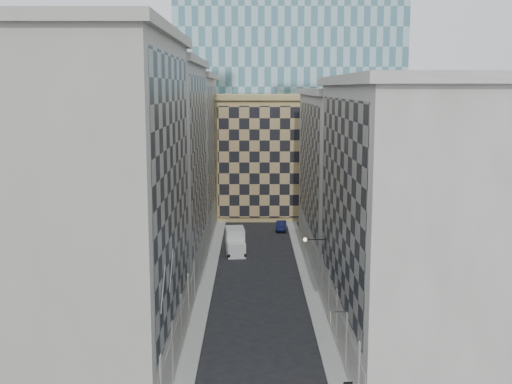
{
  "coord_description": "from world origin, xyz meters",
  "views": [
    {
      "loc": [
        -0.63,
        -32.55,
        19.77
      ],
      "look_at": [
        -0.32,
        13.23,
        12.33
      ],
      "focal_mm": 45.0,
      "sensor_mm": 36.0,
      "label": 1
    }
  ],
  "objects": [
    {
      "name": "tan_block",
      "position": [
        2.0,
        67.9,
        9.44
      ],
      "size": [
        16.8,
        14.8,
        18.8
      ],
      "color": "#A28D56",
      "rests_on": "ground"
    },
    {
      "name": "church_tower",
      "position": [
        0.0,
        82.0,
        26.95
      ],
      "size": [
        7.2,
        7.2,
        51.5
      ],
      "color": "#2D2723",
      "rests_on": "ground"
    },
    {
      "name": "dark_car",
      "position": [
        3.5,
        55.37,
        0.66
      ],
      "size": [
        1.67,
        4.08,
        1.32
      ],
      "primitive_type": "imported",
      "rotation": [
        0.0,
        0.0,
        -0.07
      ],
      "color": "black",
      "rests_on": "ground"
    },
    {
      "name": "bracket_lamp",
      "position": [
        4.38,
        24.0,
        6.2
      ],
      "size": [
        1.98,
        0.36,
        0.36
      ],
      "color": "black",
      "rests_on": "ground"
    },
    {
      "name": "bldg_left_b",
      "position": [
        -10.88,
        33.0,
        11.32
      ],
      "size": [
        10.8,
        22.8,
        22.7
      ],
      "color": "#9B9990",
      "rests_on": "ground"
    },
    {
      "name": "bldg_right_b",
      "position": [
        10.89,
        42.0,
        9.85
      ],
      "size": [
        10.8,
        28.8,
        19.7
      ],
      "color": "#A8A29A",
      "rests_on": "ground"
    },
    {
      "name": "box_truck",
      "position": [
        -2.61,
        42.99,
        1.28
      ],
      "size": [
        2.68,
        5.55,
        2.95
      ],
      "rotation": [
        0.0,
        0.0,
        0.09
      ],
      "color": "silver",
      "rests_on": "ground"
    },
    {
      "name": "sidewalk_west",
      "position": [
        -5.25,
        30.0,
        0.07
      ],
      "size": [
        1.5,
        100.0,
        0.15
      ],
      "primitive_type": "cube",
      "color": "gray",
      "rests_on": "ground"
    },
    {
      "name": "flagpoles_left",
      "position": [
        -5.9,
        6.0,
        8.0
      ],
      "size": [
        0.1,
        6.33,
        2.33
      ],
      "color": "gray",
      "rests_on": "ground"
    },
    {
      "name": "shop_sign",
      "position": [
        4.97,
        10.65,
        3.84
      ],
      "size": [
        1.1,
        0.64,
        0.72
      ],
      "rotation": [
        0.0,
        0.0,
        -0.02
      ],
      "color": "black",
      "rests_on": "ground"
    },
    {
      "name": "bldg_left_a",
      "position": [
        -10.88,
        11.0,
        11.82
      ],
      "size": [
        10.8,
        22.8,
        23.7
      ],
      "color": "#A19B90",
      "rests_on": "ground"
    },
    {
      "name": "bldg_right_a",
      "position": [
        10.88,
        15.0,
        10.32
      ],
      "size": [
        10.8,
        26.8,
        20.7
      ],
      "color": "#A8A29A",
      "rests_on": "ground"
    },
    {
      "name": "bldg_left_c",
      "position": [
        -10.88,
        55.0,
        10.83
      ],
      "size": [
        10.8,
        22.8,
        21.7
      ],
      "color": "#A19B90",
      "rests_on": "ground"
    },
    {
      "name": "sidewalk_east",
      "position": [
        5.25,
        30.0,
        0.07
      ],
      "size": [
        1.5,
        100.0,
        0.15
      ],
      "primitive_type": "cube",
      "color": "gray",
      "rests_on": "ground"
    }
  ]
}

